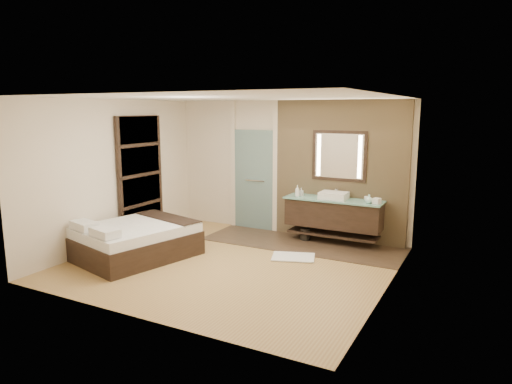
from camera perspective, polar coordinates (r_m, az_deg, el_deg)
The scene contains 15 objects.
floor at distance 7.65m, azimuth -3.04°, elevation -8.94°, with size 5.00×5.00×0.00m, color #996E40.
tile_strip at distance 8.76m, azimuth 5.76°, elevation -6.43°, with size 3.80×1.30×0.01m, color #35271D.
stone_wall at distance 8.88m, azimuth 10.39°, elevation 2.56°, with size 2.60×0.08×2.70m, color #A1855C.
vanity at distance 8.74m, azimuth 9.66°, elevation -2.67°, with size 1.85×0.55×0.88m.
mirror_unit at distance 8.80m, azimuth 10.35°, elevation 4.46°, with size 1.06×0.04×0.96m.
frosted_door at distance 9.61m, azimuth -0.24°, elevation 2.06°, with size 1.10×0.12×2.70m.
shoji_partition at distance 9.25m, azimuth -14.22°, elevation 1.84°, with size 0.06×1.20×2.40m.
bed at distance 8.15m, azimuth -14.87°, elevation -5.88°, with size 1.90×2.16×0.71m.
bath_mat at distance 7.94m, azimuth 4.69°, elevation -8.09°, with size 0.72×0.50×0.02m, color white.
waste_bin at distance 8.96m, azimuth 6.19°, elevation -5.28°, with size 0.19×0.19×0.24m, color black.
tissue_box at distance 8.37m, azimuth 14.86°, elevation -1.09°, with size 0.12×0.12×0.10m, color silver.
soap_bottle_a at distance 8.78m, azimuth 5.19°, elevation 0.12°, with size 0.08×0.09×0.22m, color white.
soap_bottle_b at distance 8.88m, azimuth 5.67°, elevation 0.02°, with size 0.07×0.07×0.16m, color #B2B2B2.
soap_bottle_c at distance 8.38m, azimuth 13.95°, elevation -0.84°, with size 0.12×0.12×0.16m, color silver.
cup at distance 8.58m, azimuth 13.73°, elevation -0.81°, with size 0.11×0.11×0.09m, color white.
Camera 1 is at (3.71, -6.20, 2.51)m, focal length 32.00 mm.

